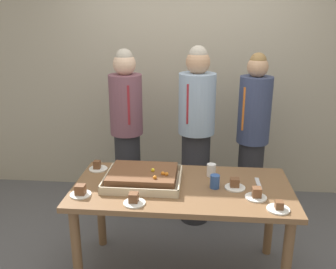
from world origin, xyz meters
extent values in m
cube|color=#B2A893|center=(0.00, 1.60, 1.50)|extent=(8.00, 0.12, 3.00)
cube|color=brown|center=(0.00, 0.00, 0.74)|extent=(1.61, 0.80, 0.04)
cylinder|color=brown|center=(-0.73, -0.32, 0.36)|extent=(0.07, 0.07, 0.72)
cylinder|color=brown|center=(0.73, -0.32, 0.36)|extent=(0.07, 0.07, 0.72)
cylinder|color=brown|center=(-0.73, 0.32, 0.36)|extent=(0.07, 0.07, 0.72)
cylinder|color=brown|center=(0.73, 0.32, 0.36)|extent=(0.07, 0.07, 0.72)
cube|color=beige|center=(-0.30, 0.03, 0.77)|extent=(0.57, 0.46, 0.01)
cube|color=beige|center=(-0.30, -0.19, 0.80)|extent=(0.57, 0.01, 0.05)
cube|color=beige|center=(-0.30, 0.26, 0.80)|extent=(0.57, 0.01, 0.05)
cube|color=beige|center=(-0.58, 0.03, 0.80)|extent=(0.01, 0.46, 0.05)
cube|color=beige|center=(-0.02, 0.03, 0.80)|extent=(0.01, 0.46, 0.05)
cube|color=brown|center=(-0.30, 0.03, 0.81)|extent=(0.50, 0.39, 0.09)
sphere|color=orange|center=(-0.14, -0.02, 0.87)|extent=(0.03, 0.03, 0.03)
sphere|color=orange|center=(-0.11, -0.03, 0.87)|extent=(0.03, 0.03, 0.03)
sphere|color=yellow|center=(-0.22, 0.03, 0.87)|extent=(0.03, 0.03, 0.03)
sphere|color=orange|center=(-0.19, -0.10, 0.87)|extent=(0.03, 0.03, 0.03)
cylinder|color=white|center=(-0.30, -0.29, 0.76)|extent=(0.15, 0.15, 0.01)
cube|color=brown|center=(-0.31, -0.29, 0.80)|extent=(0.06, 0.06, 0.06)
cylinder|color=white|center=(-0.70, 0.25, 0.76)|extent=(0.15, 0.15, 0.01)
cube|color=brown|center=(-0.71, 0.25, 0.80)|extent=(0.05, 0.05, 0.07)
cylinder|color=white|center=(0.64, -0.29, 0.76)|extent=(0.15, 0.15, 0.01)
cube|color=brown|center=(0.64, -0.29, 0.80)|extent=(0.05, 0.05, 0.05)
cylinder|color=white|center=(0.39, 0.00, 0.76)|extent=(0.15, 0.15, 0.01)
cube|color=brown|center=(0.38, 0.01, 0.80)|extent=(0.07, 0.06, 0.06)
cylinder|color=white|center=(0.52, -0.14, 0.76)|extent=(0.15, 0.15, 0.01)
cube|color=brown|center=(0.52, -0.14, 0.80)|extent=(0.06, 0.06, 0.07)
cylinder|color=white|center=(-0.70, -0.21, 0.76)|extent=(0.15, 0.15, 0.01)
cube|color=brown|center=(-0.70, -0.21, 0.80)|extent=(0.07, 0.06, 0.07)
cylinder|color=white|center=(0.22, 0.20, 0.81)|extent=(0.07, 0.07, 0.10)
cylinder|color=#2D5199|center=(0.24, -0.01, 0.81)|extent=(0.07, 0.07, 0.10)
cube|color=silver|center=(0.57, 0.08, 0.76)|extent=(0.03, 0.20, 0.01)
cylinder|color=#28282D|center=(-0.60, 0.94, 0.43)|extent=(0.25, 0.25, 0.85)
cylinder|color=#7A4C5B|center=(-0.60, 0.94, 1.14)|extent=(0.32, 0.32, 0.58)
cube|color=maroon|center=(-0.55, 0.79, 1.17)|extent=(0.04, 0.02, 0.37)
sphere|color=beige|center=(-0.60, 0.94, 1.53)|extent=(0.22, 0.22, 0.22)
sphere|color=#B2A899|center=(-0.60, 0.94, 1.59)|extent=(0.17, 0.17, 0.17)
cylinder|color=#28282D|center=(0.09, 0.82, 0.46)|extent=(0.27, 0.27, 0.92)
cylinder|color=#93ADCC|center=(0.09, 0.82, 1.19)|extent=(0.34, 0.34, 0.56)
cube|color=maroon|center=(0.02, 0.68, 1.22)|extent=(0.04, 0.02, 0.36)
sphere|color=tan|center=(0.09, 0.82, 1.57)|extent=(0.22, 0.22, 0.22)
sphere|color=#B2A899|center=(0.09, 0.82, 1.63)|extent=(0.17, 0.17, 0.17)
cylinder|color=#28282D|center=(0.62, 0.93, 0.40)|extent=(0.24, 0.24, 0.81)
cylinder|color=#384266|center=(0.62, 0.93, 1.12)|extent=(0.30, 0.30, 0.63)
cube|color=orange|center=(0.52, 0.83, 1.15)|extent=(0.04, 0.02, 0.40)
sphere|color=tan|center=(0.62, 0.93, 1.52)|extent=(0.19, 0.19, 0.19)
sphere|color=olive|center=(0.62, 0.93, 1.57)|extent=(0.15, 0.15, 0.15)
camera|label=1|loc=(0.12, -2.47, 1.97)|focal=39.37mm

